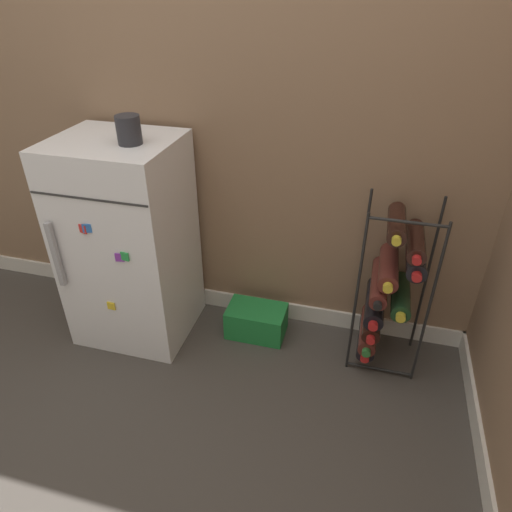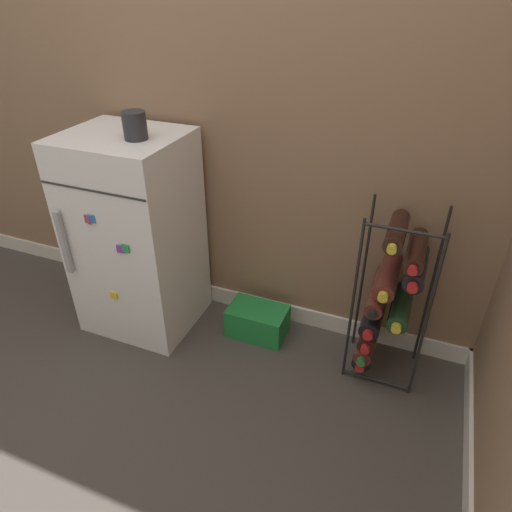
# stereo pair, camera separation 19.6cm
# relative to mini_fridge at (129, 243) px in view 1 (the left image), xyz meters

# --- Properties ---
(ground_plane) EXTENTS (14.00, 14.00, 0.00)m
(ground_plane) POSITION_rel_mini_fridge_xyz_m (0.51, -0.35, -0.48)
(ground_plane) COLOR #423D38
(wall_back) EXTENTS (7.07, 0.07, 2.50)m
(wall_back) POSITION_rel_mini_fridge_xyz_m (0.51, 0.28, 0.76)
(wall_back) COLOR #84664C
(wall_back) RESTS_ON ground_plane
(mini_fridge) EXTENTS (0.51, 0.47, 0.95)m
(mini_fridge) POSITION_rel_mini_fridge_xyz_m (0.00, 0.00, 0.00)
(mini_fridge) COLOR white
(mini_fridge) RESTS_ON ground_plane
(wine_rack) EXTENTS (0.29, 0.33, 0.78)m
(wine_rack) POSITION_rel_mini_fridge_xyz_m (1.14, 0.08, -0.10)
(wine_rack) COLOR black
(wine_rack) RESTS_ON ground_plane
(soda_box) EXTENTS (0.28, 0.18, 0.15)m
(soda_box) POSITION_rel_mini_fridge_xyz_m (0.57, 0.09, -0.40)
(soda_box) COLOR #1E7F38
(soda_box) RESTS_ON ground_plane
(fridge_top_cup) EXTENTS (0.09, 0.09, 0.11)m
(fridge_top_cup) POSITION_rel_mini_fridge_xyz_m (0.10, -0.03, 0.53)
(fridge_top_cup) COLOR #28282D
(fridge_top_cup) RESTS_ON mini_fridge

